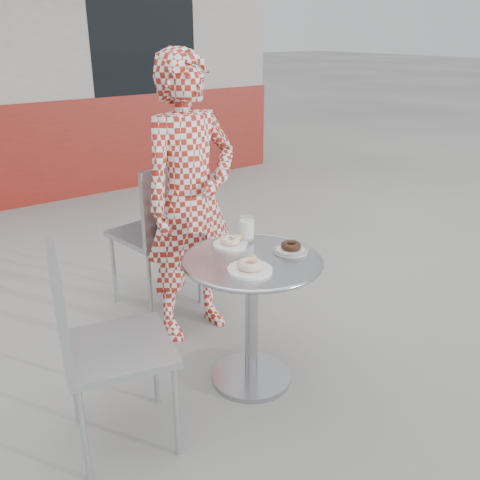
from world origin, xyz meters
TOP-DOWN VIEW (x-y plane):
  - ground at (0.00, 0.00)m, footprint 60.00×60.00m
  - bistro_table at (0.05, 0.01)m, footprint 0.66×0.66m
  - chair_far at (0.07, 1.00)m, footprint 0.51×0.52m
  - chair_left at (-0.66, 0.01)m, footprint 0.52×0.52m
  - seated_person at (0.10, 0.62)m, footprint 0.60×0.41m
  - plate_far at (0.07, 0.20)m, footprint 0.17×0.17m
  - plate_near at (-0.04, -0.09)m, footprint 0.20×0.20m
  - plate_checker at (0.25, -0.03)m, footprint 0.17×0.17m
  - milk_cup at (0.17, 0.21)m, footprint 0.08×0.08m

SIDE VIEW (x-z plane):
  - ground at x=0.00m, z-range 0.00..0.00m
  - chair_left at x=-0.66m, z-range -0.17..0.72m
  - chair_far at x=0.07m, z-range -0.18..0.76m
  - bistro_table at x=0.05m, z-range 0.17..0.84m
  - plate_checker at x=0.25m, z-range 0.66..0.71m
  - plate_far at x=0.07m, z-range 0.66..0.71m
  - plate_near at x=-0.04m, z-range 0.66..0.72m
  - milk_cup at x=0.17m, z-range 0.67..0.79m
  - seated_person at x=0.10m, z-range 0.00..1.58m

